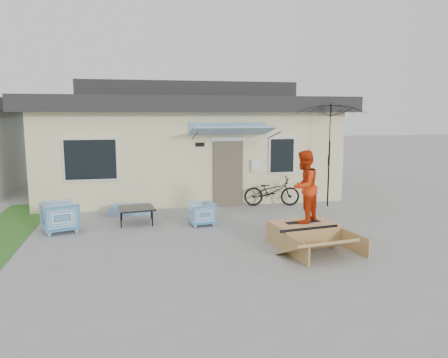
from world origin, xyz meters
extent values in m
plane|color=gray|center=(0.00, 0.00, 0.00)|extent=(90.00, 90.00, 0.00)
cube|color=beige|center=(0.00, 8.00, 1.50)|extent=(10.00, 7.00, 3.00)
cube|color=black|center=(0.00, 8.00, 3.25)|extent=(10.80, 7.80, 0.50)
cube|color=black|center=(0.00, 8.00, 3.80)|extent=(7.50, 4.50, 0.60)
cube|color=brown|center=(1.00, 4.46, 1.05)|extent=(0.95, 0.08, 2.10)
cube|color=white|center=(-3.20, 4.47, 1.60)|extent=(1.60, 0.06, 1.30)
cube|color=white|center=(2.80, 4.47, 1.60)|extent=(0.90, 0.06, 1.20)
cube|color=teal|center=(1.00, 3.95, 2.45)|extent=(2.50, 1.09, 0.29)
imported|color=teal|center=(-2.07, 3.91, 0.25)|extent=(1.32, 0.54, 0.50)
imported|color=teal|center=(-3.80, 2.37, 0.42)|extent=(1.00, 1.03, 0.85)
imported|color=teal|center=(-0.21, 2.30, 0.33)|extent=(0.67, 0.70, 0.67)
cube|color=black|center=(-1.91, 2.79, 0.22)|extent=(1.03, 1.03, 0.45)
imported|color=black|center=(2.39, 4.20, 0.58)|extent=(1.88, 0.94, 1.15)
cylinder|color=black|center=(4.14, 3.78, 1.05)|extent=(0.05, 0.05, 2.10)
imported|color=black|center=(4.14, 3.78, 1.75)|extent=(2.76, 2.65, 0.90)
cube|color=black|center=(1.82, 0.21, 0.50)|extent=(0.85, 0.31, 0.05)
imported|color=red|center=(1.82, 0.21, 1.35)|extent=(1.01, 1.00, 1.65)
camera|label=1|loc=(-1.95, -8.79, 2.95)|focal=34.38mm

